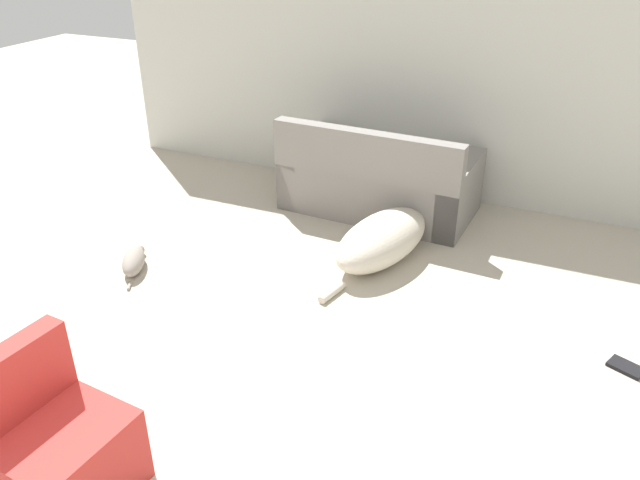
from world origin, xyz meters
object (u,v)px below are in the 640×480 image
object	(u,v)px
book_black	(626,367)
side_chair	(56,450)
couch	(378,182)
dog	(384,238)
cat	(134,260)

from	to	relation	value
book_black	side_chair	bearing A→B (deg)	-140.03
couch	dog	distance (m)	0.91
couch	dog	world-z (taller)	couch
cat	book_black	world-z (taller)	cat
dog	side_chair	world-z (taller)	side_chair
dog	cat	distance (m)	1.99
side_chair	cat	bearing A→B (deg)	35.04
couch	side_chair	bearing A→B (deg)	87.62
cat	book_black	size ratio (longest dim) A/B	2.28
cat	book_black	bearing A→B (deg)	-115.64
book_black	side_chair	world-z (taller)	side_chair
dog	book_black	world-z (taller)	dog
cat	dog	bearing A→B (deg)	-90.58
couch	dog	bearing A→B (deg)	115.05
dog	side_chair	bearing A→B (deg)	179.44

